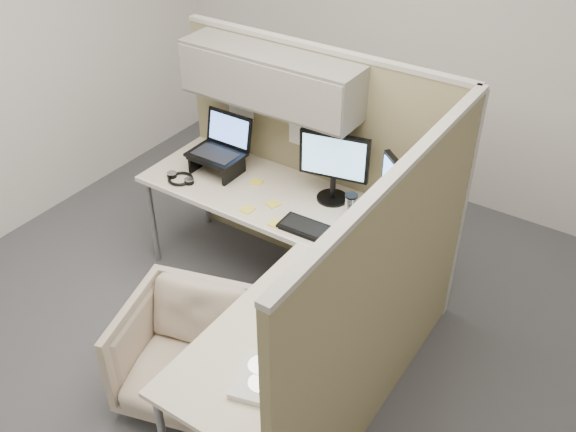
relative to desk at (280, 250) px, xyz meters
The scene contains 20 objects.
ground 0.71m from the desk, 134.71° to the right, with size 4.50×4.50×0.00m, color #44444A.
partition_back 0.88m from the desk, 115.90° to the left, with size 2.00×0.36×1.63m.
partition_right 0.81m from the desk, 13.96° to the right, with size 0.07×2.03×1.63m.
desk is the anchor object (origin of this frame).
office_chair 0.77m from the desk, 105.25° to the right, with size 0.67×0.63×0.69m, color #B5A590.
monitor_left 0.66m from the desk, 88.58° to the left, with size 0.44×0.20×0.47m.
monitor_right 0.75m from the desk, 40.18° to the left, with size 0.36×0.31×0.47m.
laptop_station 0.94m from the desk, 150.11° to the left, with size 0.36×0.31×0.38m.
keyboard 0.26m from the desk, 57.21° to the left, with size 0.50×0.17×0.02m, color black.
mouse 0.49m from the desk, 17.46° to the left, with size 0.10×0.06×0.04m, color black.
travel_mug 0.52m from the desk, 65.05° to the left, with size 0.08×0.08×0.17m.
soda_can_green 0.58m from the desk, 11.34° to the left, with size 0.07×0.07×0.12m, color silver.
soda_can_silver 0.59m from the desk, 34.46° to the left, with size 0.07×0.07×0.12m, color #1E3FA5.
sticky_note_a 0.41m from the desk, 154.07° to the left, with size 0.08×0.08×0.01m, color yellow.
sticky_note_b 0.21m from the desk, 131.01° to the left, with size 0.08×0.08×0.01m, color yellow.
sticky_note_d 0.42m from the desk, 130.14° to the left, with size 0.08×0.08×0.01m, color yellow.
sticky_note_c 0.68m from the desk, 137.19° to the left, with size 0.08×0.08×0.01m, color yellow.
headphones 0.96m from the desk, 167.50° to the left, with size 0.21×0.17×0.03m.
paper_stack 1.00m from the desk, 60.47° to the right, with size 0.29×0.33×0.03m.
desk_clock 0.66m from the desk, 38.65° to the right, with size 0.09×0.08×0.09m.
Camera 1 is at (1.78, -2.27, 3.02)m, focal length 40.00 mm.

